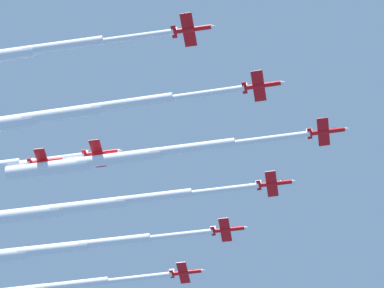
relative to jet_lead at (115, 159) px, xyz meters
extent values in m
cylinder|color=red|center=(1.97, -50.78, 0.00)|extent=(1.51, 9.04, 1.12)
cone|color=white|center=(2.19, -55.82, 0.00)|extent=(1.12, 1.34, 1.06)
cylinder|color=black|center=(1.76, -46.03, 0.00)|extent=(0.86, 0.64, 0.84)
ellipsoid|color=black|center=(2.05, -52.75, 0.46)|extent=(0.85, 1.93, 0.69)
cube|color=red|center=(1.95, -50.24, -0.05)|extent=(8.51, 3.06, 0.28)
cube|color=white|center=(5.79, -50.07, 0.08)|extent=(0.80, 2.33, 0.11)
cube|color=white|center=(-1.90, -50.40, -0.05)|extent=(0.80, 2.33, 0.11)
cube|color=red|center=(1.81, -47.00, 0.00)|extent=(3.25, 1.24, 0.15)
cube|color=white|center=(1.79, -47.00, 0.94)|extent=(0.21, 1.41, 1.90)
cylinder|color=white|center=(1.36, -36.78, 0.00)|extent=(2.32, 20.64, 1.42)
cylinder|color=white|center=(0.29, -18.90, -0.01)|extent=(3.03, 20.67, 2.13)
cylinder|color=white|center=(-0.08, -0.99, 0.00)|extent=(3.74, 20.70, 2.85)
cylinder|color=white|center=(-0.41, 16.93, 0.00)|extent=(4.45, 20.73, 3.56)
cylinder|color=red|center=(16.53, -36.38, 1.03)|extent=(1.54, 9.04, 1.10)
cone|color=white|center=(16.77, -41.42, 1.03)|extent=(1.11, 1.35, 1.05)
cylinder|color=black|center=(16.30, -31.64, 1.03)|extent=(0.86, 0.64, 0.83)
ellipsoid|color=black|center=(16.62, -38.36, 1.49)|extent=(0.85, 1.93, 0.68)
cube|color=red|center=(16.50, -35.84, 0.98)|extent=(8.52, 3.10, 0.17)
cube|color=white|center=(20.35, -35.65, 1.06)|extent=(0.81, 2.33, 0.10)
cube|color=white|center=(12.65, -36.03, 1.03)|extent=(0.81, 2.33, 0.10)
cube|color=red|center=(16.34, -32.60, 1.03)|extent=(3.25, 1.25, 0.11)
cube|color=white|center=(16.34, -32.60, 1.98)|extent=(0.19, 1.40, 1.90)
cylinder|color=white|center=(15.87, -22.86, 1.03)|extent=(2.35, 19.56, 1.41)
cylinder|color=white|center=(14.75, -5.93, 1.02)|extent=(3.05, 19.59, 2.11)
cylinder|color=white|center=(14.34, 11.04, 1.03)|extent=(3.75, 19.63, 2.81)
cylinder|color=white|center=(13.96, 28.01, 1.03)|extent=(4.45, 19.66, 3.51)
cylinder|color=red|center=(-13.87, -37.81, 0.38)|extent=(1.42, 9.03, 1.11)
cone|color=white|center=(-13.70, -42.86, 0.38)|extent=(1.10, 1.34, 1.06)
cylinder|color=black|center=(-14.04, -33.06, 0.38)|extent=(0.85, 0.63, 0.83)
ellipsoid|color=black|center=(-13.80, -39.79, 0.85)|extent=(0.83, 1.93, 0.69)
cube|color=red|center=(-13.89, -37.27, 0.33)|extent=(8.49, 2.99, 0.22)
cube|color=white|center=(-10.04, -37.14, 0.36)|extent=(0.78, 2.32, 0.11)
cube|color=white|center=(-17.74, -37.41, 0.44)|extent=(0.78, 2.32, 0.11)
cube|color=red|center=(-14.00, -34.03, 0.38)|extent=(3.24, 1.21, 0.13)
cube|color=white|center=(-13.99, -34.03, 1.33)|extent=(0.19, 1.40, 1.90)
cylinder|color=white|center=(-14.34, -24.49, 0.38)|extent=(2.07, 19.08, 1.41)
cylinder|color=white|center=(-15.21, -7.95, 0.38)|extent=(2.78, 19.11, 2.12)
cylinder|color=white|center=(-15.37, 8.62, 0.38)|extent=(3.49, 19.13, 2.83)
cylinder|color=red|center=(31.08, -21.98, 2.31)|extent=(1.60, 9.05, 1.12)
cone|color=white|center=(31.35, -27.03, 2.31)|extent=(1.13, 1.36, 1.06)
cylinder|color=black|center=(30.83, -17.24, 2.31)|extent=(0.87, 0.64, 0.84)
ellipsoid|color=black|center=(31.20, -23.96, 2.78)|extent=(0.87, 1.94, 0.69)
cube|color=red|center=(31.05, -21.45, 2.26)|extent=(8.53, 3.15, 0.28)
cube|color=white|center=(34.90, -21.24, 2.27)|extent=(0.82, 2.33, 0.11)
cube|color=white|center=(27.21, -21.65, 2.40)|extent=(0.82, 2.33, 0.11)
cube|color=red|center=(30.88, -18.21, 2.31)|extent=(3.26, 1.27, 0.15)
cube|color=white|center=(30.90, -18.21, 3.26)|extent=(0.23, 1.41, 1.90)
cylinder|color=white|center=(30.36, -8.54, 2.31)|extent=(2.46, 19.39, 1.42)
cylinder|color=white|center=(29.16, 8.24, 2.32)|extent=(3.17, 19.43, 2.13)
cylinder|color=white|center=(28.67, 25.06, 2.31)|extent=(3.88, 19.47, 2.85)
cylinder|color=red|center=(-29.72, -24.85, 3.45)|extent=(1.57, 9.04, 1.13)
cone|color=white|center=(-29.47, -29.89, 3.45)|extent=(1.13, 1.35, 1.07)
cylinder|color=black|center=(-29.95, -20.10, 3.45)|extent=(0.87, 0.64, 0.84)
ellipsoid|color=black|center=(-29.61, -26.82, 3.92)|extent=(0.87, 1.94, 0.70)
cube|color=red|center=(-29.74, -24.31, 3.40)|extent=(8.52, 3.11, 0.34)
cube|color=white|center=(-25.90, -24.12, 3.38)|extent=(0.81, 2.33, 0.12)
cube|color=white|center=(-33.59, -24.50, 3.57)|extent=(0.81, 2.33, 0.12)
cube|color=red|center=(-29.90, -21.07, 3.45)|extent=(3.25, 1.26, 0.18)
cube|color=white|center=(-29.88, -21.07, 4.40)|extent=(0.23, 1.41, 1.90)
cylinder|color=white|center=(-30.36, -11.86, 3.45)|extent=(2.33, 18.35, 1.43)
cylinder|color=white|center=(-31.44, 4.02, 3.46)|extent=(3.05, 18.38, 2.15)
cylinder|color=red|center=(45.64, -7.59, 3.08)|extent=(1.49, 9.04, 1.10)
cone|color=white|center=(45.85, -12.63, 3.08)|extent=(1.10, 1.34, 1.05)
cylinder|color=black|center=(45.43, -2.84, 3.08)|extent=(0.85, 0.63, 0.83)
ellipsoid|color=black|center=(45.72, -9.57, 3.54)|extent=(0.84, 1.93, 0.68)
cube|color=red|center=(45.61, -7.05, 3.03)|extent=(8.51, 3.06, 0.15)
cube|color=white|center=(49.46, -6.88, 3.10)|extent=(0.80, 2.33, 0.10)
cube|color=white|center=(41.77, -7.22, 3.09)|extent=(0.80, 2.33, 0.10)
cube|color=red|center=(45.47, -3.81, 3.08)|extent=(3.24, 1.24, 0.10)
cube|color=white|center=(45.47, -3.81, 4.03)|extent=(0.18, 1.40, 1.90)
cylinder|color=white|center=(45.03, 6.47, 3.08)|extent=(2.29, 20.80, 1.40)
cylinder|color=white|center=(43.96, 24.50, 3.08)|extent=(2.99, 20.83, 2.10)
cylinder|color=red|center=(-0.61, 3.94, 2.49)|extent=(1.52, 9.04, 1.13)
cone|color=white|center=(-0.39, -1.10, 2.49)|extent=(1.13, 1.35, 1.07)
cylinder|color=black|center=(-0.81, 8.69, 2.49)|extent=(0.87, 0.64, 0.85)
ellipsoid|color=black|center=(-0.51, 1.97, 2.96)|extent=(0.86, 1.93, 0.70)
cube|color=red|center=(-0.63, 4.48, 2.44)|extent=(8.51, 3.06, 0.37)
cube|color=white|center=(3.22, 4.65, 2.40)|extent=(0.80, 2.33, 0.12)
cube|color=white|center=(-4.47, 4.32, 2.61)|extent=(0.80, 2.33, 0.12)
cube|color=red|center=(-0.77, 7.72, 2.49)|extent=(3.25, 1.24, 0.19)
cube|color=white|center=(-0.74, 7.72, 3.44)|extent=(0.23, 1.41, 1.90)
cylinder|color=white|center=(-1.18, 17.16, 2.49)|extent=(2.25, 18.86, 1.44)
cylinder|color=red|center=(-1.25, 17.62, 1.87)|extent=(1.60, 9.05, 1.11)
cone|color=white|center=(-0.98, 12.58, 1.87)|extent=(1.12, 1.36, 1.05)
cylinder|color=black|center=(-1.51, 22.37, 1.87)|extent=(0.86, 0.64, 0.83)
ellipsoid|color=black|center=(-1.15, 15.65, 2.34)|extent=(0.87, 1.94, 0.69)
cube|color=red|center=(-1.28, 18.16, 1.82)|extent=(8.53, 3.15, 0.21)
cube|color=white|center=(2.56, 18.37, 1.92)|extent=(0.82, 2.33, 0.11)
cube|color=white|center=(-5.12, 17.95, 1.86)|extent=(0.82, 2.33, 0.11)
cube|color=red|center=(-1.45, 21.40, 1.87)|extent=(3.26, 1.27, 0.13)
cube|color=white|center=(-1.46, 21.40, 2.82)|extent=(0.21, 1.41, 1.90)
camera|label=1|loc=(-125.56, -44.96, -160.51)|focal=80.45mm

